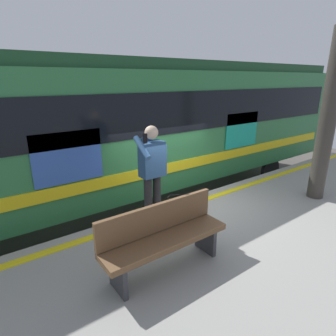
% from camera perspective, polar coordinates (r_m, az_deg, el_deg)
% --- Properties ---
extents(ground_plane, '(24.14, 24.14, 0.00)m').
position_cam_1_polar(ground_plane, '(6.49, 2.18, -14.98)').
color(ground_plane, '#4C4742').
extents(platform, '(13.69, 4.22, 1.04)m').
position_cam_1_polar(platform, '(5.02, 18.27, -19.85)').
color(platform, gray).
rests_on(platform, ground).
extents(safety_line, '(13.42, 0.16, 0.01)m').
position_cam_1_polar(safety_line, '(5.78, 4.16, -7.55)').
color(safety_line, yellow).
rests_on(safety_line, platform).
extents(track_rail_near, '(17.80, 0.08, 0.16)m').
position_cam_1_polar(track_rail_near, '(7.40, -4.30, -9.91)').
color(track_rail_near, slate).
rests_on(track_rail_near, ground).
extents(track_rail_far, '(17.80, 0.08, 0.16)m').
position_cam_1_polar(track_rail_far, '(8.53, -9.45, -6.17)').
color(track_rail_far, slate).
rests_on(track_rail_far, ground).
extents(train_carriage, '(13.34, 2.85, 3.77)m').
position_cam_1_polar(train_carriage, '(7.39, -5.68, 9.25)').
color(train_carriage, '#2D723F').
rests_on(train_carriage, ground).
extents(passenger, '(0.57, 0.55, 1.77)m').
position_cam_1_polar(passenger, '(4.64, -3.31, -0.13)').
color(passenger, '#262628').
rests_on(passenger, platform).
extents(handbag, '(0.36, 0.32, 0.39)m').
position_cam_1_polar(handbag, '(5.25, 1.58, -8.08)').
color(handbag, black).
rests_on(handbag, platform).
extents(station_column, '(0.33, 0.33, 3.42)m').
position_cam_1_polar(station_column, '(6.56, 29.89, 8.79)').
color(station_column, '#38332D').
rests_on(station_column, platform).
extents(bench, '(1.79, 0.44, 0.90)m').
position_cam_1_polar(bench, '(3.81, -0.92, -13.50)').
color(bench, brown).
rests_on(bench, platform).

